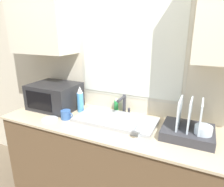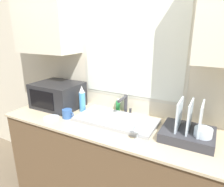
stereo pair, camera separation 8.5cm
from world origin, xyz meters
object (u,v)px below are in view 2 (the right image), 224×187
spray_bottle (82,99)px  mug_near_sink (67,114)px  wine_glass (137,126)px  dish_rack (189,131)px  soap_bottle (118,106)px  faucet (125,103)px  microwave (58,95)px

spray_bottle → mug_near_sink: 0.22m
wine_glass → dish_rack: bearing=32.3°
dish_rack → soap_bottle: (-0.70, 0.23, -0.01)m
faucet → mug_near_sink: (-0.43, -0.32, -0.07)m
dish_rack → mug_near_sink: 1.05m
faucet → wine_glass: size_ratio=1.15×
mug_near_sink → wine_glass: 0.72m
faucet → dish_rack: bearing=-17.6°
faucet → spray_bottle: spray_bottle is taller
wine_glass → mug_near_sink: bearing=173.8°
faucet → microwave: bearing=-169.2°
dish_rack → wine_glass: bearing=-147.7°
faucet → spray_bottle: size_ratio=0.73×
soap_bottle → mug_near_sink: bearing=-133.0°
microwave → soap_bottle: bearing=16.1°
spray_bottle → mug_near_sink: size_ratio=2.15×
mug_near_sink → wine_glass: wine_glass is taller
microwave → wine_glass: (0.99, -0.26, -0.01)m
soap_bottle → wine_glass: wine_glass is taller
spray_bottle → soap_bottle: 0.36m
microwave → dish_rack: 1.32m
faucet → wine_glass: bearing=-54.9°
dish_rack → mug_near_sink: dish_rack is taller
dish_rack → spray_bottle: dish_rack is taller
soap_bottle → microwave: bearing=-163.9°
dish_rack → wine_glass: dish_rack is taller
wine_glass → faucet: bearing=125.1°
mug_near_sink → wine_glass: size_ratio=0.74×
microwave → spray_bottle: spray_bottle is taller
microwave → mug_near_sink: microwave is taller
microwave → wine_glass: microwave is taller
wine_glass → soap_bottle: bearing=130.5°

